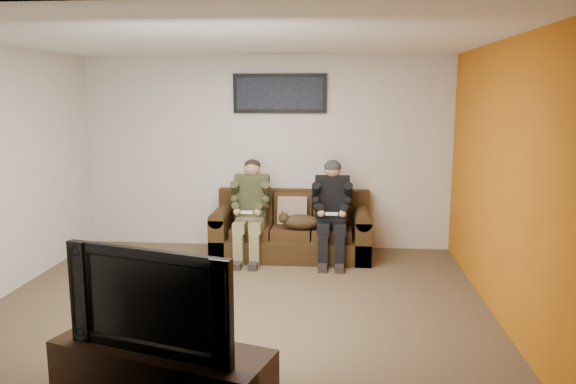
# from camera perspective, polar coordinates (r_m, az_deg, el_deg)

# --- Properties ---
(floor) EXTENTS (5.00, 5.00, 0.00)m
(floor) POSITION_cam_1_polar(r_m,az_deg,el_deg) (5.80, -4.98, -11.32)
(floor) COLOR brown
(floor) RESTS_ON ground
(ceiling) EXTENTS (5.00, 5.00, 0.00)m
(ceiling) POSITION_cam_1_polar(r_m,az_deg,el_deg) (5.42, -5.41, 15.22)
(ceiling) COLOR silver
(ceiling) RESTS_ON ground
(wall_back) EXTENTS (5.00, 0.00, 5.00)m
(wall_back) POSITION_cam_1_polar(r_m,az_deg,el_deg) (7.67, -2.20, 3.98)
(wall_back) COLOR beige
(wall_back) RESTS_ON ground
(wall_front) EXTENTS (5.00, 0.00, 5.00)m
(wall_front) POSITION_cam_1_polar(r_m,az_deg,el_deg) (3.31, -12.11, -4.28)
(wall_front) COLOR beige
(wall_front) RESTS_ON ground
(wall_right) EXTENTS (0.00, 4.50, 4.50)m
(wall_right) POSITION_cam_1_polar(r_m,az_deg,el_deg) (5.59, 20.95, 1.07)
(wall_right) COLOR beige
(wall_right) RESTS_ON ground
(accent_wall_right) EXTENTS (0.00, 4.50, 4.50)m
(accent_wall_right) POSITION_cam_1_polar(r_m,az_deg,el_deg) (5.58, 20.85, 1.07)
(accent_wall_right) COLOR #C36913
(accent_wall_right) RESTS_ON ground
(sofa) EXTENTS (2.02, 0.87, 0.83)m
(sofa) POSITION_cam_1_polar(r_m,az_deg,el_deg) (7.38, 0.43, -4.04)
(sofa) COLOR #34230F
(sofa) RESTS_ON ground
(throw_pillow) EXTENTS (0.39, 0.18, 0.38)m
(throw_pillow) POSITION_cam_1_polar(r_m,az_deg,el_deg) (7.35, 0.46, -1.89)
(throw_pillow) COLOR #91755F
(throw_pillow) RESTS_ON sofa
(throw_blanket) EXTENTS (0.41, 0.20, 0.07)m
(throw_blanket) POSITION_cam_1_polar(r_m,az_deg,el_deg) (7.59, -4.01, 0.30)
(throw_blanket) COLOR gray
(throw_blanket) RESTS_ON sofa
(person_left) EXTENTS (0.51, 0.87, 1.26)m
(person_left) POSITION_cam_1_polar(r_m,az_deg,el_deg) (7.19, -3.80, -1.27)
(person_left) COLOR olive
(person_left) RESTS_ON sofa
(person_right) EXTENTS (0.51, 0.86, 1.27)m
(person_right) POSITION_cam_1_polar(r_m,az_deg,el_deg) (7.11, 4.50, -1.39)
(person_right) COLOR black
(person_right) RESTS_ON sofa
(cat) EXTENTS (0.66, 0.26, 0.24)m
(cat) POSITION_cam_1_polar(r_m,az_deg,el_deg) (7.09, 1.20, -3.02)
(cat) COLOR #49341C
(cat) RESTS_ON sofa
(framed_poster) EXTENTS (1.25, 0.05, 0.52)m
(framed_poster) POSITION_cam_1_polar(r_m,az_deg,el_deg) (7.57, -0.84, 9.98)
(framed_poster) COLOR black
(framed_poster) RESTS_ON wall_back
(tv_stand) EXTENTS (1.57, 0.90, 0.47)m
(tv_stand) POSITION_cam_1_polar(r_m,az_deg,el_deg) (4.01, -12.66, -18.03)
(tv_stand) COLOR black
(tv_stand) RESTS_ON ground
(television) EXTENTS (1.19, 0.50, 0.69)m
(television) POSITION_cam_1_polar(r_m,az_deg,el_deg) (3.78, -13.00, -10.26)
(television) COLOR black
(television) RESTS_ON tv_stand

